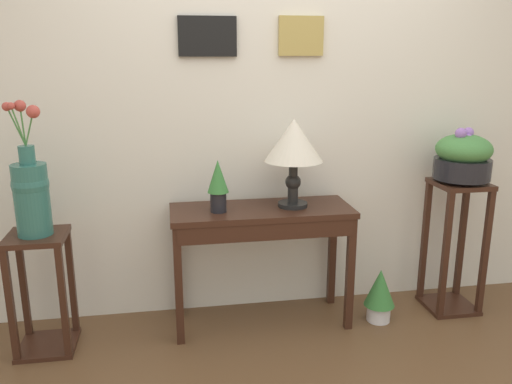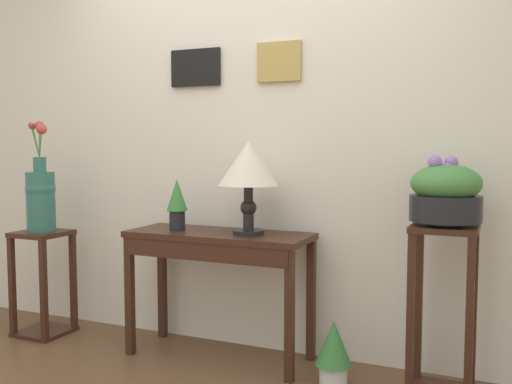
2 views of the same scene
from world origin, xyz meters
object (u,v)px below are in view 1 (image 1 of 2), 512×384
object	(u,v)px
table_lamp	(294,144)
potted_plant_on_console	(218,183)
pedestal_stand_right	(454,247)
planter_bowl_wide_right	(463,157)
pedestal_stand_left	(43,293)
potted_plant_floor	(380,293)
flower_vase_tall_left	(31,190)
console_table	(262,227)

from	to	relation	value
table_lamp	potted_plant_on_console	xyz separation A→B (m)	(-0.45, -0.03, -0.21)
pedestal_stand_right	planter_bowl_wide_right	distance (m)	0.59
pedestal_stand_left	potted_plant_floor	distance (m)	2.00
flower_vase_tall_left	potted_plant_on_console	bearing A→B (deg)	3.59
pedestal_stand_left	console_table	bearing A→B (deg)	3.30
flower_vase_tall_left	pedestal_stand_right	world-z (taller)	flower_vase_tall_left
console_table	flower_vase_tall_left	size ratio (longest dim) A/B	1.50
table_lamp	potted_plant_on_console	distance (m)	0.50
flower_vase_tall_left	potted_plant_floor	world-z (taller)	flower_vase_tall_left
console_table	flower_vase_tall_left	xyz separation A→B (m)	(-1.26, -0.07, 0.30)
table_lamp	potted_plant_floor	size ratio (longest dim) A/B	1.52
potted_plant_on_console	potted_plant_floor	xyz separation A→B (m)	(0.99, -0.08, -0.73)
potted_plant_on_console	flower_vase_tall_left	bearing A→B (deg)	-176.41
planter_bowl_wide_right	potted_plant_floor	xyz separation A→B (m)	(-0.53, -0.09, -0.83)
pedestal_stand_left	pedestal_stand_right	size ratio (longest dim) A/B	0.80
console_table	potted_plant_on_console	distance (m)	0.39
flower_vase_tall_left	table_lamp	bearing A→B (deg)	3.80
table_lamp	planter_bowl_wide_right	world-z (taller)	table_lamp
console_table	potted_plant_floor	xyz separation A→B (m)	(0.73, -0.09, -0.44)
pedestal_stand_left	planter_bowl_wide_right	size ratio (longest dim) A/B	2.00
potted_plant_on_console	pedestal_stand_right	bearing A→B (deg)	0.29
potted_plant_on_console	pedestal_stand_left	xyz separation A→B (m)	(-1.00, -0.06, -0.57)
table_lamp	pedestal_stand_left	distance (m)	1.65
potted_plant_on_console	pedestal_stand_right	xyz separation A→B (m)	(1.52, 0.01, -0.49)
console_table	planter_bowl_wide_right	distance (m)	1.32
table_lamp	pedestal_stand_right	distance (m)	1.28
console_table	flower_vase_tall_left	distance (m)	1.30
pedestal_stand_right	table_lamp	bearing A→B (deg)	178.62
pedestal_stand_left	pedestal_stand_right	xyz separation A→B (m)	(2.52, 0.07, 0.09)
flower_vase_tall_left	pedestal_stand_right	bearing A→B (deg)	1.60
planter_bowl_wide_right	potted_plant_floor	distance (m)	0.99
pedestal_stand_right	planter_bowl_wide_right	world-z (taller)	planter_bowl_wide_right
potted_plant_on_console	planter_bowl_wide_right	xyz separation A→B (m)	(1.52, 0.01, 0.10)
table_lamp	flower_vase_tall_left	world-z (taller)	flower_vase_tall_left
potted_plant_on_console	pedestal_stand_right	world-z (taller)	potted_plant_on_console
potted_plant_on_console	planter_bowl_wide_right	world-z (taller)	planter_bowl_wide_right
pedestal_stand_right	planter_bowl_wide_right	bearing A→B (deg)	-129.35
potted_plant_floor	console_table	bearing A→B (deg)	172.72
table_lamp	flower_vase_tall_left	size ratio (longest dim) A/B	0.73
potted_plant_on_console	potted_plant_floor	distance (m)	1.23
potted_plant_on_console	flower_vase_tall_left	xyz separation A→B (m)	(-1.00, -0.06, 0.02)
planter_bowl_wide_right	potted_plant_floor	bearing A→B (deg)	-170.25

